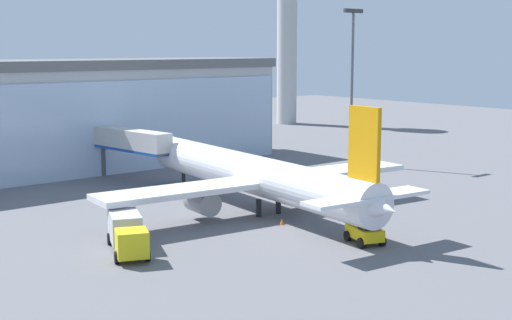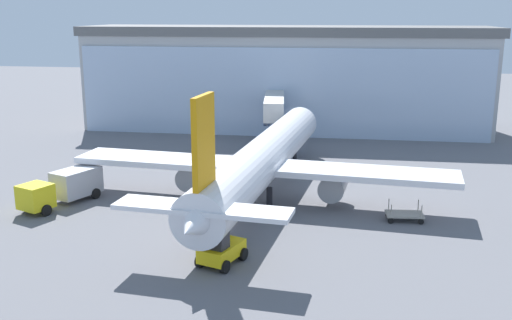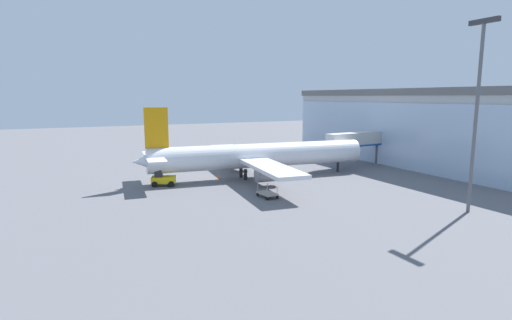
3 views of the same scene
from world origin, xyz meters
TOP-DOWN VIEW (x-y plane):
  - ground at (0.00, 0.00)m, footprint 240.00×240.00m
  - terminal_building at (0.00, 38.79)m, footprint 53.78×13.07m
  - jet_bridge at (-0.01, 27.73)m, footprint 3.73×13.68m
  - airplane at (1.67, 6.67)m, footprint 32.26×37.04m
  - catering_truck at (-14.30, 2.55)m, footprint 4.83×7.59m
  - baggage_cart at (13.20, 2.69)m, footprint 2.91×1.79m
  - pushback_tug at (1.07, -7.37)m, footprint 3.04×3.62m
  - safety_cone_nose at (0.05, 1.26)m, footprint 0.36×0.36m
  - safety_cone_wingtip at (-13.93, 5.24)m, footprint 0.36×0.36m

SIDE VIEW (x-z plane):
  - ground at x=0.00m, z-range 0.00..0.00m
  - safety_cone_nose at x=0.05m, z-range 0.00..0.55m
  - safety_cone_wingtip at x=-13.93m, z-range 0.00..0.55m
  - baggage_cart at x=13.20m, z-range -0.25..1.25m
  - pushback_tug at x=1.07m, z-range -0.18..2.12m
  - catering_truck at x=-14.30m, z-range 0.14..2.79m
  - airplane at x=1.67m, z-range -2.05..8.74m
  - jet_bridge at x=-0.01m, z-range 1.61..7.59m
  - terminal_building at x=0.00m, z-range 0.00..13.63m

